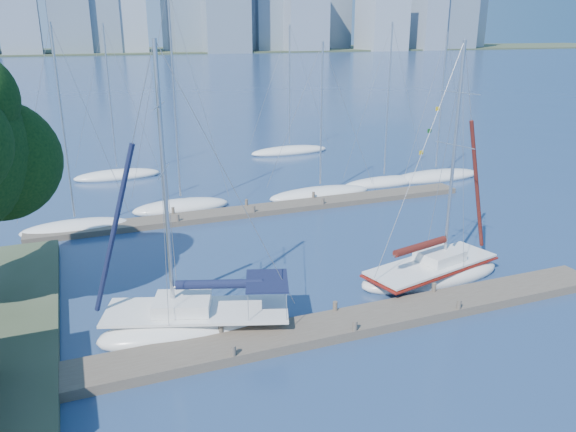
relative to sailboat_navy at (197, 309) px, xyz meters
name	(u,v)px	position (x,y,z in m)	size (l,w,h in m)	color
ground	(344,328)	(5.68, -2.09, -0.95)	(700.00, 700.00, 0.00)	navy
near_dock	(344,324)	(5.68, -2.09, -0.75)	(26.00, 2.00, 0.40)	brown
far_dock	(264,209)	(7.68, 13.91, -0.77)	(30.00, 1.80, 0.36)	brown
far_shore	(80,52)	(5.68, 317.91, -0.95)	(800.00, 100.00, 1.50)	#38472D
sailboat_navy	(197,309)	(0.00, 0.00, 0.00)	(8.41, 5.03, 12.05)	white
sailboat_maroon	(432,262)	(11.85, 0.66, 0.01)	(8.03, 4.21, 11.89)	white
bg_boat_0	(76,227)	(-4.32, 14.48, -0.69)	(6.59, 2.53, 12.50)	white
bg_boat_1	(181,206)	(2.52, 16.38, -0.66)	(6.94, 4.21, 14.58)	white
bg_boat_3	(320,194)	(12.73, 15.89, -0.71)	(8.19, 3.84, 11.34)	white
bg_boat_4	(384,182)	(18.83, 17.07, -0.71)	(7.10, 2.43, 12.61)	white
bg_boat_5	(435,176)	(23.68, 17.04, -0.70)	(8.68, 5.07, 11.97)	white
bg_boat_6	(118,175)	(-0.72, 27.02, -0.70)	(7.24, 4.68, 12.57)	white
bg_boat_7	(290,151)	(16.24, 30.99, -0.70)	(8.26, 3.72, 12.57)	white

